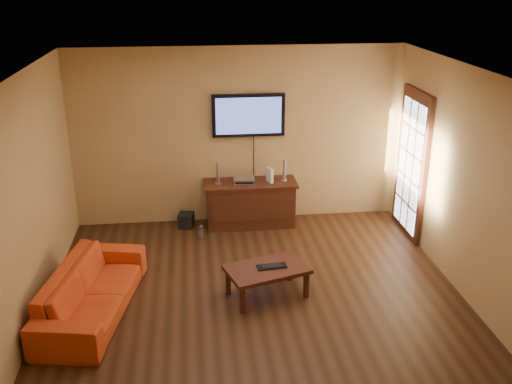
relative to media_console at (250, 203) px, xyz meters
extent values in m
plane|color=black|center=(-0.16, -2.23, -0.35)|extent=(5.00, 5.00, 0.00)
plane|color=tan|center=(-0.16, 0.27, 1.00)|extent=(5.00, 0.00, 5.00)
plane|color=tan|center=(-2.66, -2.23, 1.00)|extent=(0.00, 5.00, 5.00)
plane|color=tan|center=(2.34, -2.23, 1.00)|extent=(0.00, 5.00, 5.00)
plane|color=white|center=(-0.16, -2.23, 2.35)|extent=(5.00, 5.00, 0.00)
cube|color=#36150C|center=(2.30, -0.53, 0.70)|extent=(0.06, 1.02, 2.22)
cube|color=white|center=(2.27, -0.53, 0.70)|extent=(0.01, 0.79, 1.89)
cube|color=#36150C|center=(0.00, 0.01, -0.02)|extent=(1.33, 0.50, 0.66)
cube|color=black|center=(0.00, -0.25, 0.01)|extent=(1.22, 0.02, 0.40)
cube|color=#36150C|center=(0.00, 0.01, 0.33)|extent=(1.41, 0.54, 0.04)
cube|color=black|center=(0.00, 0.23, 1.33)|extent=(1.09, 0.07, 0.64)
cube|color=#4357AF|center=(0.00, 0.19, 1.33)|extent=(0.98, 0.01, 0.55)
cube|color=#36150C|center=(-0.02, -2.09, 0.01)|extent=(1.08, 0.83, 0.05)
cube|color=#36150C|center=(-0.35, -2.43, -0.19)|extent=(0.06, 0.06, 0.34)
cube|color=#36150C|center=(0.44, -2.18, -0.19)|extent=(0.06, 0.06, 0.34)
cube|color=#36150C|center=(-0.49, -2.00, -0.19)|extent=(0.06, 0.06, 0.34)
cube|color=#36150C|center=(0.31, -1.75, -0.19)|extent=(0.06, 0.06, 0.34)
imported|color=red|center=(-2.06, -2.22, 0.03)|extent=(0.92, 2.03, 0.77)
cylinder|color=silver|center=(-0.49, -0.01, 0.35)|extent=(0.09, 0.09, 0.01)
cylinder|color=silver|center=(-0.49, -0.01, 0.52)|extent=(0.05, 0.05, 0.32)
cylinder|color=silver|center=(0.52, 0.02, 0.35)|extent=(0.09, 0.09, 0.01)
cylinder|color=silver|center=(0.52, 0.02, 0.52)|extent=(0.05, 0.05, 0.31)
cube|color=silver|center=(-0.09, 0.00, 0.38)|extent=(0.33, 0.24, 0.07)
cube|color=white|center=(0.29, -0.02, 0.46)|extent=(0.10, 0.17, 0.22)
cube|color=black|center=(-1.00, 0.03, -0.24)|extent=(0.26, 0.26, 0.22)
cylinder|color=white|center=(-0.78, -0.43, -0.25)|extent=(0.08, 0.08, 0.20)
sphere|color=white|center=(-0.78, -0.43, -0.15)|extent=(0.04, 0.04, 0.04)
cube|color=black|center=(0.03, -2.09, 0.04)|extent=(0.37, 0.17, 0.02)
cube|color=black|center=(0.03, -2.09, 0.05)|extent=(0.24, 0.12, 0.01)
camera|label=1|loc=(-0.85, -8.06, 3.36)|focal=40.00mm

